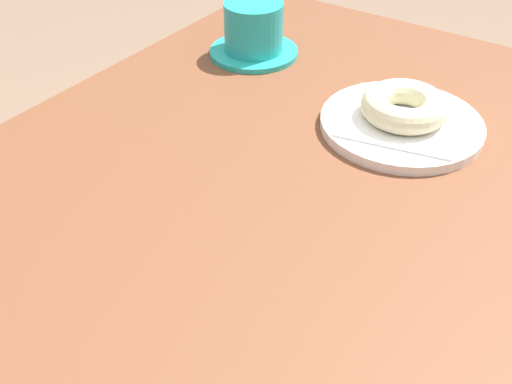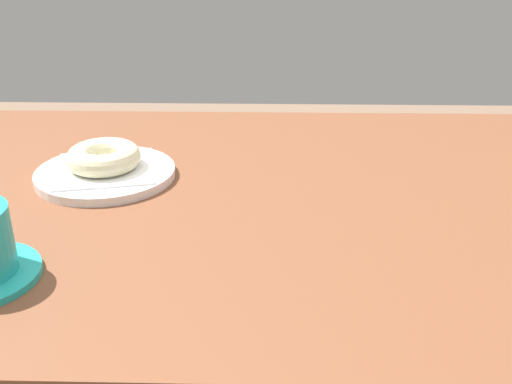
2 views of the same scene
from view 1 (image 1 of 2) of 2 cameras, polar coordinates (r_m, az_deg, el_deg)
table at (r=0.62m, az=-3.09°, el=-13.04°), size 1.20×0.71×0.76m
plate_sugar_ring at (r=0.73m, az=13.75°, el=6.35°), size 0.19×0.19×0.01m
napkin_sugar_ring at (r=0.73m, az=13.84°, el=6.86°), size 0.16×0.16×0.00m
donut_sugar_ring at (r=0.72m, az=14.04°, el=8.01°), size 0.10×0.10×0.03m
coffee_cup at (r=0.87m, az=-0.23°, el=15.20°), size 0.13×0.13×0.08m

